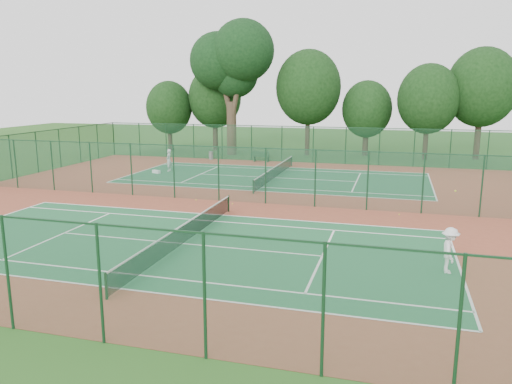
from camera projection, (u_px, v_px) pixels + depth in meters
ground at (242, 202)px, 31.44m from camera, size 120.00×120.00×0.00m
red_pad at (242, 202)px, 31.44m from camera, size 40.00×36.00×0.01m
court_near at (184, 244)px, 22.95m from camera, size 23.77×10.97×0.01m
court_far at (275, 178)px, 39.92m from camera, size 23.77×10.97×0.01m
fence_north at (297, 144)px, 48.04m from camera, size 40.00×0.09×3.50m
fence_south at (52, 278)px, 14.12m from camera, size 40.00×0.09×3.50m
fence_divider at (242, 175)px, 31.08m from camera, size 40.00×0.09×3.50m
tennis_net_near at (183, 233)px, 22.85m from camera, size 0.10×12.90×0.97m
tennis_net_far at (275, 171)px, 39.81m from camera, size 0.10×12.90×0.97m
player_near at (450, 250)px, 19.18m from camera, size 0.70×1.18×1.80m
player_far at (169, 160)px, 42.94m from camera, size 0.57×0.76×1.89m
trash_bin at (211, 155)px, 50.24m from camera, size 0.59×0.59×0.81m
bench at (261, 156)px, 48.49m from camera, size 1.71×0.54×1.05m
kit_bag at (156, 172)px, 42.02m from camera, size 0.76×0.48×0.27m
stray_ball_a at (233, 204)px, 30.78m from camera, size 0.07×0.07×0.07m
stray_ball_b at (399, 214)px, 28.17m from camera, size 0.07×0.07×0.07m
stray_ball_c at (196, 200)px, 31.85m from camera, size 0.08×0.08×0.08m
big_tree at (232, 60)px, 52.10m from camera, size 9.14×6.69×14.04m
evergreen_row at (313, 154)px, 54.16m from camera, size 39.00×5.00×12.00m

